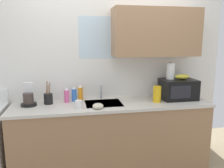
# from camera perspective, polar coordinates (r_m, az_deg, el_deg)

# --- Properties ---
(kitchen_wall_assembly) EXTENTS (3.29, 0.42, 2.50)m
(kitchen_wall_assembly) POSITION_cam_1_polar(r_m,az_deg,el_deg) (3.19, 1.33, 5.00)
(kitchen_wall_assembly) COLOR white
(kitchen_wall_assembly) RESTS_ON ground
(counter_unit) EXTENTS (2.52, 0.63, 0.90)m
(counter_unit) POSITION_cam_1_polar(r_m,az_deg,el_deg) (3.11, -0.04, -12.63)
(counter_unit) COLOR #9E7551
(counter_unit) RESTS_ON ground
(sink_faucet) EXTENTS (0.03, 0.03, 0.19)m
(sink_faucet) POSITION_cam_1_polar(r_m,az_deg,el_deg) (3.15, -2.72, -2.03)
(sink_faucet) COLOR #B2B5BA
(sink_faucet) RESTS_ON counter_unit
(microwave) EXTENTS (0.46, 0.35, 0.27)m
(microwave) POSITION_cam_1_polar(r_m,az_deg,el_deg) (3.26, 15.99, -1.24)
(microwave) COLOR black
(microwave) RESTS_ON counter_unit
(banana_bunch) EXTENTS (0.20, 0.11, 0.07)m
(banana_bunch) POSITION_cam_1_polar(r_m,az_deg,el_deg) (3.26, 16.93, 1.73)
(banana_bunch) COLOR gold
(banana_bunch) RESTS_ON microwave
(paper_towel_roll) EXTENTS (0.11, 0.11, 0.22)m
(paper_towel_roll) POSITION_cam_1_polar(r_m,az_deg,el_deg) (3.22, 14.23, 3.13)
(paper_towel_roll) COLOR white
(paper_towel_roll) RESTS_ON microwave
(coffee_maker) EXTENTS (0.19, 0.21, 0.28)m
(coffee_maker) POSITION_cam_1_polar(r_m,az_deg,el_deg) (3.03, -19.86, -3.01)
(coffee_maker) COLOR black
(coffee_maker) RESTS_ON counter_unit
(dish_soap_bottle_orange) EXTENTS (0.06, 0.06, 0.22)m
(dish_soap_bottle_orange) POSITION_cam_1_polar(r_m,az_deg,el_deg) (3.08, -7.78, -2.28)
(dish_soap_bottle_orange) COLOR orange
(dish_soap_bottle_orange) RESTS_ON counter_unit
(dish_soap_bottle_blue) EXTENTS (0.06, 0.06, 0.20)m
(dish_soap_bottle_blue) POSITION_cam_1_polar(r_m,az_deg,el_deg) (3.08, -9.33, -2.50)
(dish_soap_bottle_blue) COLOR blue
(dish_soap_bottle_blue) RESTS_ON counter_unit
(dish_soap_bottle_pink) EXTENTS (0.07, 0.07, 0.20)m
(dish_soap_bottle_pink) POSITION_cam_1_polar(r_m,az_deg,el_deg) (3.03, -11.13, -2.77)
(dish_soap_bottle_pink) COLOR #E55999
(dish_soap_bottle_pink) RESTS_ON counter_unit
(cereal_canister) EXTENTS (0.10, 0.10, 0.21)m
(cereal_canister) POSITION_cam_1_polar(r_m,az_deg,el_deg) (3.04, 11.06, -2.48)
(cereal_canister) COLOR gold
(cereal_canister) RESTS_ON counter_unit
(mug_white) EXTENTS (0.08, 0.08, 0.09)m
(mug_white) POSITION_cam_1_polar(r_m,az_deg,el_deg) (2.76, -8.20, -4.99)
(mug_white) COLOR white
(mug_white) RESTS_ON counter_unit
(utensil_crock) EXTENTS (0.11, 0.11, 0.29)m
(utensil_crock) POSITION_cam_1_polar(r_m,az_deg,el_deg) (3.02, -15.46, -3.46)
(utensil_crock) COLOR black
(utensil_crock) RESTS_ON counter_unit
(small_bowl) EXTENTS (0.13, 0.13, 0.06)m
(small_bowl) POSITION_cam_1_polar(r_m,az_deg,el_deg) (2.73, -3.49, -5.44)
(small_bowl) COLOR beige
(small_bowl) RESTS_ON counter_unit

